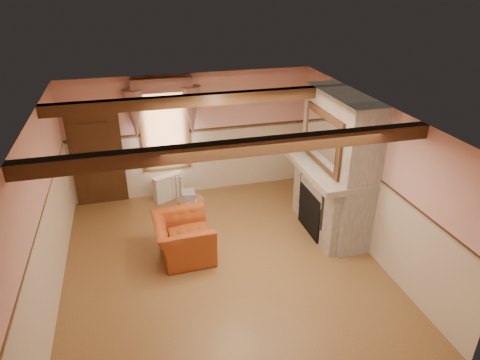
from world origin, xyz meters
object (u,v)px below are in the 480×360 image
object	(u,v)px
side_table	(191,211)
oil_lamp	(321,151)
radiator	(169,187)
mantel_clock	(313,147)
bowl	(326,160)
armchair	(183,238)

from	to	relation	value
side_table	oil_lamp	size ratio (longest dim) A/B	1.96
side_table	radiator	distance (m)	1.21
radiator	oil_lamp	bearing A→B (deg)	-54.33
radiator	mantel_clock	xyz separation A→B (m)	(2.89, -1.36, 1.22)
side_table	bowl	bearing A→B (deg)	-17.12
side_table	oil_lamp	xyz separation A→B (m)	(2.55, -0.55, 1.29)
radiator	oil_lamp	distance (m)	3.58
armchair	radiator	size ratio (longest dim) A/B	1.66
side_table	oil_lamp	bearing A→B (deg)	-12.09
mantel_clock	side_table	bearing A→B (deg)	175.71
side_table	bowl	size ratio (longest dim) A/B	1.50
armchair	bowl	world-z (taller)	bowl
mantel_clock	oil_lamp	size ratio (longest dim) A/B	0.86
radiator	bowl	world-z (taller)	bowl
bowl	oil_lamp	world-z (taller)	oil_lamp
armchair	oil_lamp	world-z (taller)	oil_lamp
mantel_clock	oil_lamp	bearing A→B (deg)	-90.00
armchair	side_table	size ratio (longest dim) A/B	2.11
armchair	mantel_clock	bearing A→B (deg)	-74.18
bowl	mantel_clock	xyz separation A→B (m)	(0.00, 0.59, 0.06)
bowl	mantel_clock	size ratio (longest dim) A/B	1.52
radiator	oil_lamp	xyz separation A→B (m)	(2.89, -1.71, 1.26)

